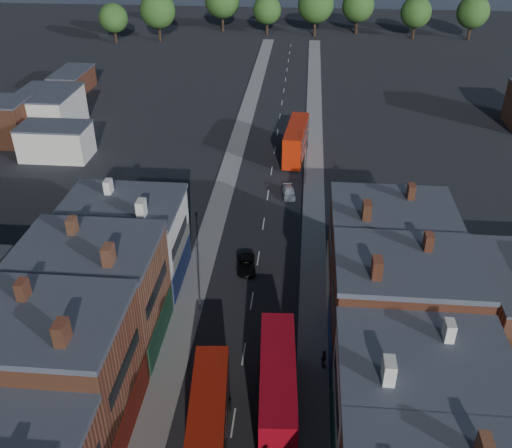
% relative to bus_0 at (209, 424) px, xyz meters
% --- Properties ---
extents(pavement_west, '(3.00, 200.00, 0.12)m').
position_rel_bus_0_xyz_m(pavement_west, '(-5.00, 36.53, -2.70)').
color(pavement_west, gray).
rests_on(pavement_west, ground).
extents(pavement_east, '(3.00, 200.00, 0.12)m').
position_rel_bus_0_xyz_m(pavement_east, '(8.00, 36.53, -2.70)').
color(pavement_east, gray).
rests_on(pavement_east, ground).
extents(lamp_post_2, '(0.25, 0.70, 8.12)m').
position_rel_bus_0_xyz_m(lamp_post_2, '(-3.70, 16.53, 1.94)').
color(lamp_post_2, slate).
rests_on(lamp_post_2, ground).
extents(lamp_post_3, '(0.25, 0.70, 8.12)m').
position_rel_bus_0_xyz_m(lamp_post_3, '(6.70, 46.53, 1.94)').
color(lamp_post_3, slate).
rests_on(lamp_post_3, ground).
extents(bus_0, '(3.81, 12.07, 5.12)m').
position_rel_bus_0_xyz_m(bus_0, '(0.00, 0.00, 0.00)').
color(bus_0, '#A31909').
rests_on(bus_0, ground).
extents(bus_1, '(3.73, 12.63, 5.39)m').
position_rel_bus_0_xyz_m(bus_1, '(5.00, 4.05, 0.14)').
color(bus_1, '#B40A19').
rests_on(bus_1, ground).
extents(bus_2, '(3.94, 12.62, 5.36)m').
position_rel_bus_0_xyz_m(bus_2, '(5.00, 56.13, 0.13)').
color(bus_2, '#B72008').
rests_on(bus_2, ground).
extents(car_2, '(2.63, 4.71, 1.25)m').
position_rel_bus_0_xyz_m(car_2, '(0.30, 24.35, -2.14)').
color(car_2, black).
rests_on(car_2, ground).
extents(car_3, '(2.15, 4.17, 1.16)m').
position_rel_bus_0_xyz_m(car_3, '(4.46, 42.50, -2.19)').
color(car_3, silver).
rests_on(car_3, ground).
extents(ped_3, '(0.83, 1.23, 1.93)m').
position_rel_bus_0_xyz_m(ped_3, '(8.92, 9.45, -1.68)').
color(ped_3, '#5B564E').
rests_on(ped_3, pavement_east).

